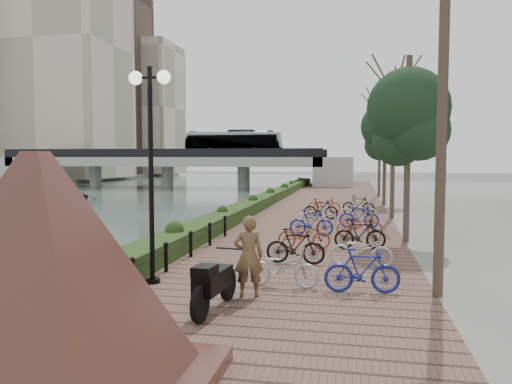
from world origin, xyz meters
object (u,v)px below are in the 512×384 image
(motorcycle, at_px, (215,282))
(pedestrian, at_px, (249,256))
(boat, at_px, (76,198))
(lamppost, at_px, (150,129))
(granite_monument, at_px, (39,281))

(motorcycle, height_order, pedestrian, pedestrian)
(motorcycle, height_order, boat, motorcycle)
(lamppost, height_order, motorcycle, lamppost)
(granite_monument, relative_size, lamppost, 1.15)
(pedestrian, height_order, boat, pedestrian)
(granite_monument, height_order, boat, granite_monument)
(lamppost, bearing_deg, boat, 124.62)
(boat, bearing_deg, lamppost, -76.70)
(granite_monument, relative_size, motorcycle, 3.22)
(granite_monument, height_order, pedestrian, granite_monument)
(motorcycle, xyz_separation_m, pedestrian, (0.43, 1.10, 0.31))
(granite_monument, distance_m, pedestrian, 5.43)
(lamppost, height_order, boat, lamppost)
(pedestrian, bearing_deg, granite_monument, 59.95)
(pedestrian, bearing_deg, lamppost, -30.61)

